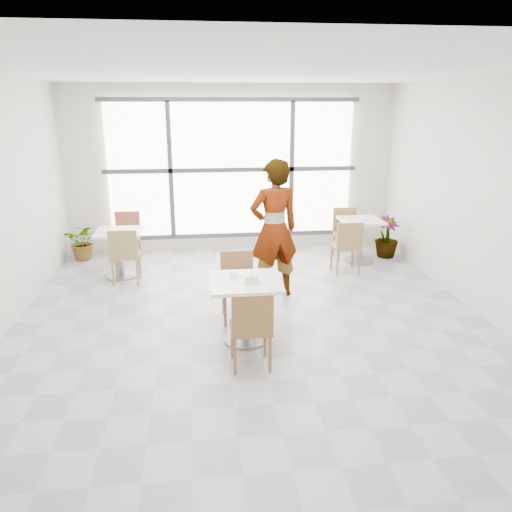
{
  "coord_description": "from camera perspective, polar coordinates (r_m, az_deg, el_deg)",
  "views": [
    {
      "loc": [
        -0.65,
        -5.74,
        2.69
      ],
      "look_at": [
        0.0,
        -0.3,
        1.0
      ],
      "focal_mm": 35.3,
      "sensor_mm": 36.0,
      "label": 1
    }
  ],
  "objects": [
    {
      "name": "coffee_cup",
      "position": [
        5.79,
        -2.57,
        -2.14
      ],
      "size": [
        0.16,
        0.13,
        0.07
      ],
      "color": "white",
      "rests_on": "main_table"
    },
    {
      "name": "wall_right",
      "position": [
        6.9,
        25.36,
        5.57
      ],
      "size": [
        0.0,
        7.0,
        7.0
      ],
      "primitive_type": "plane",
      "rotation": [
        1.57,
        0.0,
        -1.57
      ],
      "color": "silver",
      "rests_on": "ground"
    },
    {
      "name": "bg_table_right",
      "position": [
        8.9,
        11.72,
        2.44
      ],
      "size": [
        0.7,
        0.7,
        0.75
      ],
      "color": "white",
      "rests_on": "ground"
    },
    {
      "name": "ceiling",
      "position": [
        5.79,
        -0.37,
        20.21
      ],
      "size": [
        7.0,
        7.0,
        0.0
      ],
      "primitive_type": "plane",
      "rotation": [
        3.14,
        0.0,
        0.0
      ],
      "color": "white",
      "rests_on": "ground"
    },
    {
      "name": "bg_chair_right_near",
      "position": [
        8.2,
        10.33,
        1.37
      ],
      "size": [
        0.42,
        0.42,
        0.87
      ],
      "rotation": [
        0.0,
        0.0,
        3.14
      ],
      "color": "olive",
      "rests_on": "ground"
    },
    {
      "name": "floor",
      "position": [
        6.37,
        -0.32,
        -7.83
      ],
      "size": [
        7.0,
        7.0,
        0.0
      ],
      "primitive_type": "plane",
      "color": "#9E9EA5",
      "rests_on": "ground"
    },
    {
      "name": "chair_far",
      "position": [
        6.41,
        -2.09,
        -2.83
      ],
      "size": [
        0.42,
        0.42,
        0.87
      ],
      "color": "#8F5C39",
      "rests_on": "ground"
    },
    {
      "name": "chair_near",
      "position": [
        5.18,
        -0.52,
        -7.85
      ],
      "size": [
        0.42,
        0.42,
        0.87
      ],
      "rotation": [
        0.0,
        0.0,
        3.14
      ],
      "color": "brown",
      "rests_on": "ground"
    },
    {
      "name": "bg_table_left",
      "position": [
        8.23,
        -15.18,
        0.99
      ],
      "size": [
        0.7,
        0.7,
        0.75
      ],
      "color": "white",
      "rests_on": "ground"
    },
    {
      "name": "main_table",
      "position": [
        5.77,
        -1.22,
        -4.91
      ],
      "size": [
        0.8,
        0.8,
        0.75
      ],
      "color": "white",
      "rests_on": "ground"
    },
    {
      "name": "oatmeal_bowl",
      "position": [
        5.62,
        -0.49,
        -2.56
      ],
      "size": [
        0.21,
        0.21,
        0.09
      ],
      "color": "silver",
      "rests_on": "main_table"
    },
    {
      "name": "window",
      "position": [
        9.28,
        -2.76,
        9.75
      ],
      "size": [
        4.6,
        0.07,
        2.52
      ],
      "color": "white",
      "rests_on": "ground"
    },
    {
      "name": "bg_chair_left_far",
      "position": [
        8.97,
        -14.34,
        2.46
      ],
      "size": [
        0.42,
        0.42,
        0.87
      ],
      "color": "#9F553B",
      "rests_on": "ground"
    },
    {
      "name": "plant_right",
      "position": [
        9.29,
        14.59,
        2.12
      ],
      "size": [
        0.53,
        0.53,
        0.74
      ],
      "primitive_type": "imported",
      "rotation": [
        0.0,
        0.0,
        0.33
      ],
      "color": "#3F813A",
      "rests_on": "ground"
    },
    {
      "name": "plant_left",
      "position": [
        9.36,
        -18.96,
        1.55
      ],
      "size": [
        0.68,
        0.62,
        0.65
      ],
      "primitive_type": "imported",
      "rotation": [
        0.0,
        0.0,
        -0.21
      ],
      "color": "#5A853E",
      "rests_on": "ground"
    },
    {
      "name": "wall_back",
      "position": [
        9.34,
        -2.79,
        9.8
      ],
      "size": [
        6.0,
        0.0,
        6.0
      ],
      "primitive_type": "plane",
      "rotation": [
        1.57,
        0.0,
        0.0
      ],
      "color": "silver",
      "rests_on": "ground"
    },
    {
      "name": "bg_chair_right_far",
      "position": [
        9.15,
        10.13,
        3.03
      ],
      "size": [
        0.42,
        0.42,
        0.87
      ],
      "color": "#A37141",
      "rests_on": "ground"
    },
    {
      "name": "wall_front",
      "position": [
        2.62,
        8.42,
        -10.07
      ],
      "size": [
        6.0,
        0.0,
        6.0
      ],
      "primitive_type": "plane",
      "rotation": [
        -1.57,
        0.0,
        0.0
      ],
      "color": "silver",
      "rests_on": "ground"
    },
    {
      "name": "bg_chair_left_near",
      "position": [
        7.86,
        -14.67,
        0.38
      ],
      "size": [
        0.42,
        0.42,
        0.87
      ],
      "rotation": [
        0.0,
        0.0,
        3.14
      ],
      "color": "#96794A",
      "rests_on": "ground"
    },
    {
      "name": "person",
      "position": [
        7.02,
        2.05,
        3.02
      ],
      "size": [
        0.81,
        0.63,
        1.96
      ],
      "primitive_type": "imported",
      "rotation": [
        0.0,
        0.0,
        3.39
      ],
      "color": "black",
      "rests_on": "ground"
    }
  ]
}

